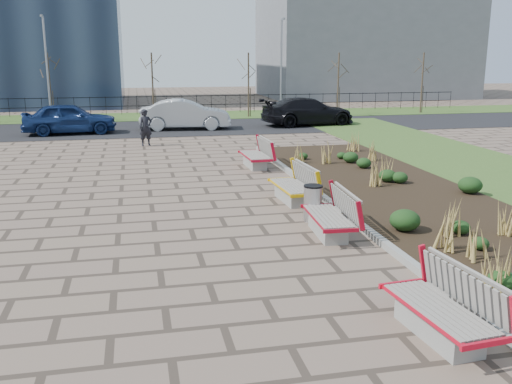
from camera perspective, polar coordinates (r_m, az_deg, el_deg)
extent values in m
plane|color=brown|center=(10.41, -4.71, -9.10)|extent=(120.00, 120.00, 0.00)
cube|color=black|center=(16.79, 14.60, -0.43)|extent=(4.50, 18.00, 0.10)
cube|color=gray|center=(15.89, 7.06, -0.78)|extent=(0.16, 18.00, 0.15)
cube|color=#33511E|center=(37.76, -10.24, 7.45)|extent=(80.00, 5.00, 0.04)
cube|color=black|center=(31.81, -9.86, 6.30)|extent=(80.00, 7.00, 0.02)
cylinder|color=#B2B2B7|center=(14.03, 5.70, -1.16)|extent=(0.45, 0.45, 0.88)
imported|color=black|center=(25.83, -10.98, 6.34)|extent=(0.67, 0.53, 1.62)
imported|color=navy|center=(30.55, -18.15, 7.02)|extent=(4.72, 2.20, 1.57)
imported|color=#9A9DA1|center=(31.04, -7.09, 7.70)|extent=(4.94, 2.12, 1.58)
imported|color=black|center=(32.75, 5.20, 8.03)|extent=(5.57, 2.87, 1.55)
cube|color=slate|center=(55.71, 10.68, 14.54)|extent=(18.00, 12.00, 10.00)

